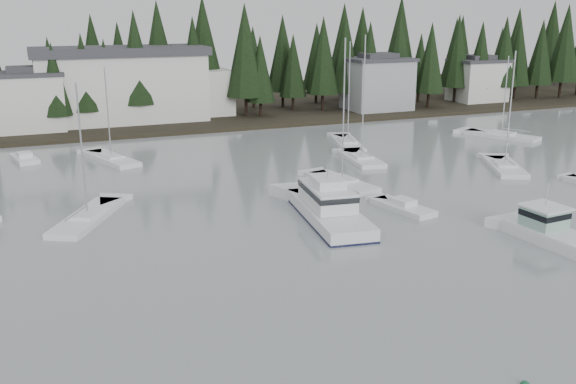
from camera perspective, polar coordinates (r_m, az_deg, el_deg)
name	(u,v)px	position (r m, az deg, el deg)	size (l,w,h in m)	color
far_shore_land	(141,108)	(115.58, -12.93, 7.26)	(240.00, 54.00, 1.00)	black
conifer_treeline	(153,118)	(104.86, -11.93, 6.45)	(200.00, 22.00, 20.00)	black
house_west	(29,100)	(95.71, -22.04, 7.57)	(9.54, 7.42, 8.75)	silver
house_east_a	(377,83)	(108.98, 7.94, 9.60)	(10.60, 8.48, 9.25)	#999EA0
house_east_b	(478,79)	(122.98, 16.52, 9.58)	(9.54, 7.42, 8.25)	silver
harbor_inn	(135,85)	(100.03, -13.42, 9.26)	(29.50, 11.50, 10.90)	silver
cabin_cruiser_center	(329,210)	(52.95, 3.63, -1.59)	(5.47, 12.91, 5.38)	white
lobster_boat_teal	(557,236)	(51.40, 22.80, -3.66)	(3.86, 9.14, 4.96)	white
sailboat_1	(348,145)	(82.18, 5.32, 4.20)	(5.40, 10.56, 13.47)	white
sailboat_2	(501,137)	(91.69, 18.43, 4.67)	(6.91, 10.19, 11.36)	white
sailboat_4	(112,160)	(76.12, -15.42, 2.73)	(5.65, 10.18, 11.13)	white
sailboat_7	(361,160)	(73.70, 6.55, 2.81)	(3.94, 8.34, 14.59)	white
sailboat_8	(505,168)	(73.51, 18.70, 2.01)	(6.58, 9.36, 13.11)	white
sailboat_9	(342,184)	(63.57, 4.82, 0.72)	(4.33, 9.18, 14.72)	white
sailboat_10	(88,219)	(55.34, -17.35, -2.34)	(7.20, 10.11, 11.80)	white
runabout_1	(403,209)	(56.30, 10.16, -1.46)	(3.46, 6.47, 1.42)	white
runabout_3	(25,160)	(79.15, -22.33, 2.65)	(3.19, 5.42, 1.42)	white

